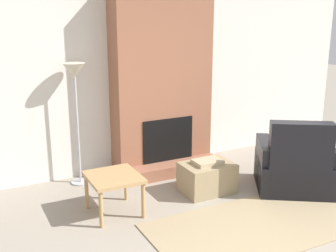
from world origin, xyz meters
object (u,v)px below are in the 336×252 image
(armchair, at_px, (294,169))
(side_table, at_px, (114,181))
(ottoman, at_px, (207,177))
(floor_lamp_left, at_px, (75,83))

(armchair, distance_m, side_table, 2.29)
(ottoman, bearing_deg, armchair, -24.98)
(ottoman, distance_m, floor_lamp_left, 2.04)
(armchair, relative_size, floor_lamp_left, 0.76)
(side_table, xyz_separation_m, floor_lamp_left, (-0.11, 1.03, 0.96))
(ottoman, height_order, armchair, armchair)
(armchair, xyz_separation_m, side_table, (-2.24, 0.45, 0.10))
(ottoman, xyz_separation_m, side_table, (-1.24, -0.02, 0.19))
(ottoman, relative_size, side_table, 1.06)
(armchair, bearing_deg, ottoman, 7.75)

